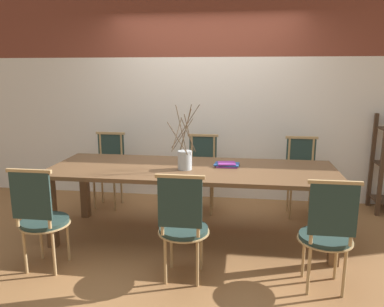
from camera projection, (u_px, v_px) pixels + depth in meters
ground_plane at (192, 237)px, 4.02m from camera, size 16.00×16.00×0.00m
wall_rear at (206, 82)px, 5.02m from camera, size 12.00×0.06×3.20m
dining_table at (192, 175)px, 3.88m from camera, size 2.94×1.02×0.77m
chair_near_leftend at (41, 216)px, 3.26m from camera, size 0.44×0.44×0.96m
chair_near_left at (183, 224)px, 3.09m from camera, size 0.44×0.44×0.96m
chair_near_center at (327, 232)px, 2.94m from camera, size 0.44×0.44×0.96m
chair_far_leftend at (109, 168)px, 4.89m from camera, size 0.44×0.44×0.96m
chair_far_left at (202, 171)px, 4.73m from camera, size 0.44×0.44×0.96m
chair_far_center at (301, 175)px, 4.57m from camera, size 0.44×0.44×0.96m
vase_centerpiece at (185, 158)px, 3.77m from camera, size 0.30×0.33×0.65m
book_stack at (227, 164)px, 3.92m from camera, size 0.27×0.20×0.04m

